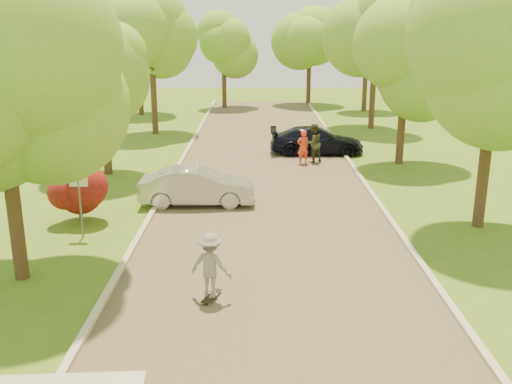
{
  "coord_description": "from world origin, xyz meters",
  "views": [
    {
      "loc": [
        -0.45,
        -12.58,
        6.22
      ],
      "look_at": [
        -0.44,
        4.53,
        1.3
      ],
      "focal_mm": 40.0,
      "sensor_mm": 36.0,
      "label": 1
    }
  ],
  "objects_px": {
    "dark_sedan": "(317,141)",
    "street_sign": "(79,188)",
    "silver_sedan": "(197,187)",
    "person_striped": "(303,147)",
    "longboard": "(211,296)",
    "skateboarder": "(211,265)",
    "person_olive": "(313,143)"
  },
  "relations": [
    {
      "from": "person_striped",
      "to": "longboard",
      "type": "bearing_deg",
      "value": 55.26
    },
    {
      "from": "street_sign",
      "to": "longboard",
      "type": "distance_m",
      "value": 6.2
    },
    {
      "from": "silver_sedan",
      "to": "person_olive",
      "type": "xyz_separation_m",
      "value": [
        4.87,
        6.82,
        0.25
      ]
    },
    {
      "from": "longboard",
      "to": "street_sign",
      "type": "bearing_deg",
      "value": -25.44
    },
    {
      "from": "longboard",
      "to": "person_striped",
      "type": "xyz_separation_m",
      "value": [
        3.29,
        14.1,
        0.73
      ]
    },
    {
      "from": "dark_sedan",
      "to": "skateboarder",
      "type": "bearing_deg",
      "value": 166.26
    },
    {
      "from": "dark_sedan",
      "to": "skateboarder",
      "type": "xyz_separation_m",
      "value": [
        -4.18,
        -16.42,
        0.19
      ]
    },
    {
      "from": "silver_sedan",
      "to": "person_striped",
      "type": "xyz_separation_m",
      "value": [
        4.35,
        6.49,
        0.13
      ]
    },
    {
      "from": "street_sign",
      "to": "longboard",
      "type": "height_order",
      "value": "street_sign"
    },
    {
      "from": "person_olive",
      "to": "dark_sedan",
      "type": "bearing_deg",
      "value": -131.25
    },
    {
      "from": "silver_sedan",
      "to": "skateboarder",
      "type": "bearing_deg",
      "value": -173.46
    },
    {
      "from": "silver_sedan",
      "to": "street_sign",
      "type": "bearing_deg",
      "value": 134.96
    },
    {
      "from": "street_sign",
      "to": "silver_sedan",
      "type": "height_order",
      "value": "street_sign"
    },
    {
      "from": "street_sign",
      "to": "dark_sedan",
      "type": "relative_size",
      "value": 0.46
    },
    {
      "from": "silver_sedan",
      "to": "person_olive",
      "type": "distance_m",
      "value": 8.38
    },
    {
      "from": "skateboarder",
      "to": "dark_sedan",
      "type": "bearing_deg",
      "value": -85.14
    },
    {
      "from": "dark_sedan",
      "to": "person_striped",
      "type": "bearing_deg",
      "value": 159.61
    },
    {
      "from": "longboard",
      "to": "skateboarder",
      "type": "xyz_separation_m",
      "value": [
        0.0,
        0.0,
        0.8
      ]
    },
    {
      "from": "longboard",
      "to": "person_olive",
      "type": "xyz_separation_m",
      "value": [
        3.8,
        14.43,
        0.85
      ]
    },
    {
      "from": "person_striped",
      "to": "person_olive",
      "type": "distance_m",
      "value": 0.63
    },
    {
      "from": "silver_sedan",
      "to": "longboard",
      "type": "relative_size",
      "value": 5.0
    },
    {
      "from": "street_sign",
      "to": "person_olive",
      "type": "xyz_separation_m",
      "value": [
        8.1,
        10.21,
        -0.63
      ]
    },
    {
      "from": "silver_sedan",
      "to": "dark_sedan",
      "type": "height_order",
      "value": "dark_sedan"
    },
    {
      "from": "street_sign",
      "to": "dark_sedan",
      "type": "bearing_deg",
      "value": 55.23
    },
    {
      "from": "skateboarder",
      "to": "silver_sedan",
      "type": "bearing_deg",
      "value": -62.93
    },
    {
      "from": "street_sign",
      "to": "skateboarder",
      "type": "relative_size",
      "value": 1.39
    },
    {
      "from": "silver_sedan",
      "to": "dark_sedan",
      "type": "relative_size",
      "value": 0.87
    },
    {
      "from": "person_striped",
      "to": "person_olive",
      "type": "xyz_separation_m",
      "value": [
        0.52,
        0.33,
        0.12
      ]
    },
    {
      "from": "silver_sedan",
      "to": "skateboarder",
      "type": "distance_m",
      "value": 7.69
    },
    {
      "from": "silver_sedan",
      "to": "person_olive",
      "type": "relative_size",
      "value": 2.22
    },
    {
      "from": "longboard",
      "to": "person_olive",
      "type": "relative_size",
      "value": 0.44
    },
    {
      "from": "dark_sedan",
      "to": "street_sign",
      "type": "bearing_deg",
      "value": 145.76
    }
  ]
}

